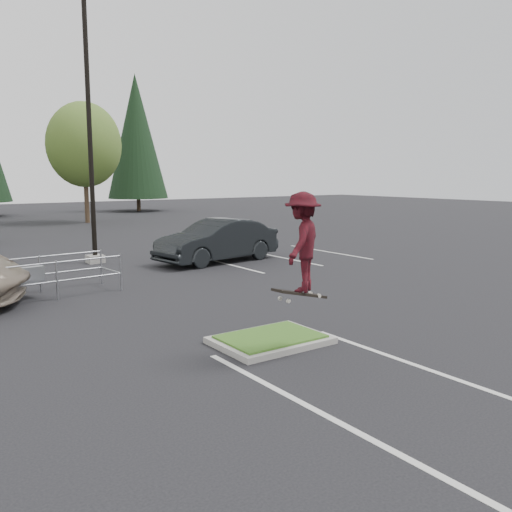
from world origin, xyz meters
TOP-DOWN VIEW (x-y plane):
  - ground at (0.00, 0.00)m, footprint 120.00×120.00m
  - grass_median at (0.00, 0.00)m, footprint 2.20×1.60m
  - stall_lines at (-1.35, 6.02)m, footprint 22.62×17.60m
  - light_pole at (0.50, 12.00)m, footprint 0.70×0.60m
  - decid_c at (5.99, 29.83)m, footprint 5.12×5.12m
  - conif_c at (14.00, 39.50)m, footprint 5.50×5.50m
  - cart_corral at (-2.93, 7.00)m, footprint 3.91×1.72m
  - skateboarder at (-0.08, -1.00)m, footprint 1.34×1.21m
  - car_r_charc at (4.50, 9.50)m, footprint 5.25×2.52m

SIDE VIEW (x-z plane):
  - ground at x=0.00m, z-range 0.00..0.00m
  - stall_lines at x=-1.35m, z-range 0.00..0.01m
  - grass_median at x=0.00m, z-range 0.00..0.16m
  - cart_corral at x=-2.93m, z-range 0.14..1.22m
  - car_r_charc at x=4.50m, z-range 0.00..1.66m
  - skateboarder at x=-0.08m, z-range 1.15..3.16m
  - light_pole at x=0.50m, z-range -0.50..9.62m
  - decid_c at x=5.99m, z-range 1.06..9.45m
  - conif_c at x=14.00m, z-range 0.60..13.10m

